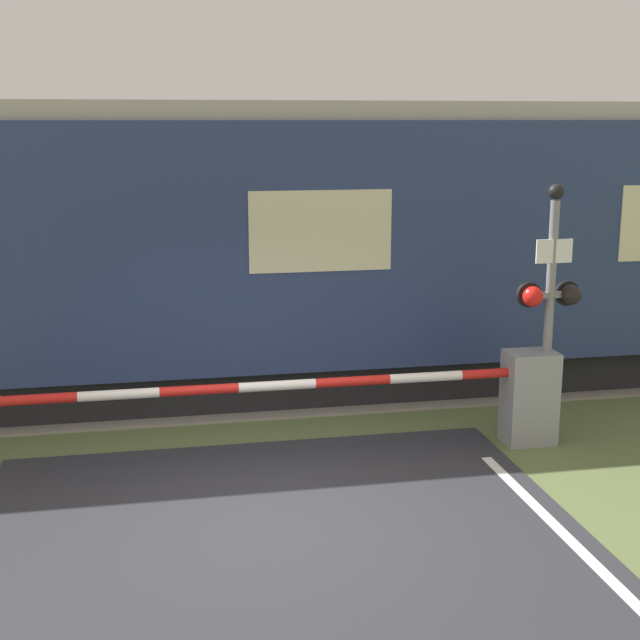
# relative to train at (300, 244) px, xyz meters

# --- Properties ---
(ground_plane) EXTENTS (80.00, 80.00, 0.00)m
(ground_plane) POSITION_rel_train_xyz_m (-1.03, -4.44, -2.08)
(ground_plane) COLOR #5B6B3D
(track_bed) EXTENTS (36.00, 3.20, 0.13)m
(track_bed) POSITION_rel_train_xyz_m (-1.03, 0.00, -2.05)
(track_bed) COLOR gray
(track_bed) RESTS_ON ground_plane
(train) EXTENTS (18.32, 3.12, 4.06)m
(train) POSITION_rel_train_xyz_m (0.00, 0.00, 0.00)
(train) COLOR black
(train) RESTS_ON ground_plane
(crossing_barrier) EXTENTS (6.52, 0.44, 1.13)m
(crossing_barrier) POSITION_rel_train_xyz_m (1.66, -3.00, -1.44)
(crossing_barrier) COLOR gray
(crossing_barrier) RESTS_ON ground_plane
(signal_post) EXTENTS (0.78, 0.26, 3.11)m
(signal_post) POSITION_rel_train_xyz_m (2.48, -2.98, -0.31)
(signal_post) COLOR gray
(signal_post) RESTS_ON ground_plane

